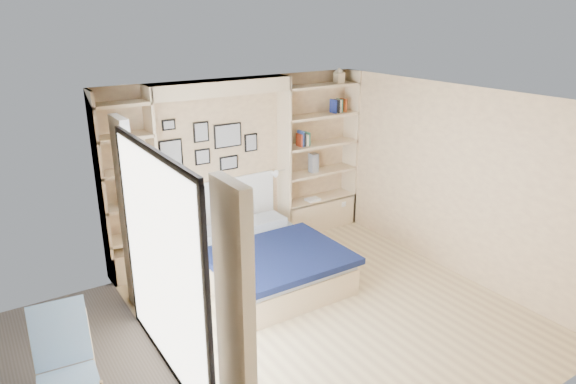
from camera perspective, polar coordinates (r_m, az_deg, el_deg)
ground at (r=6.28m, az=4.56°, el=-12.84°), size 4.50×4.50×0.00m
room_shell at (r=6.79m, az=-5.62°, el=-0.23°), size 4.50×4.50×4.50m
bed at (r=6.79m, az=-2.61°, el=-7.55°), size 1.66×2.21×1.07m
photo_gallery at (r=7.22m, az=-8.83°, el=5.18°), size 1.48×0.02×0.82m
reading_lamps at (r=7.22m, az=-6.79°, el=1.13°), size 1.92×0.12×0.15m
shelf_decor at (r=7.80m, az=1.84°, el=7.01°), size 3.55×0.23×2.03m
deck_chair at (r=5.21m, az=-23.61°, el=-16.64°), size 0.60×0.91×0.87m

